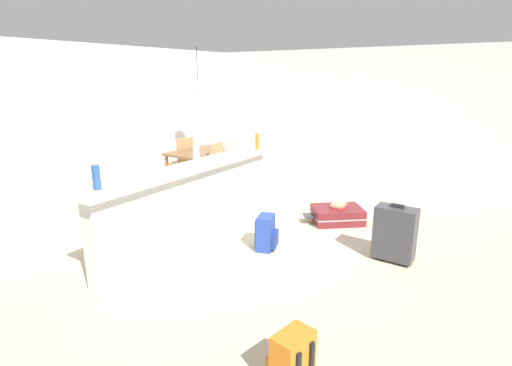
{
  "coord_description": "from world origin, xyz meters",
  "views": [
    {
      "loc": [
        -4.08,
        -2.58,
        2.04
      ],
      "look_at": [
        0.19,
        0.26,
        0.62
      ],
      "focal_mm": 27.67,
      "sensor_mm": 36.0,
      "label": 1
    }
  ],
  "objects_px": {
    "bottle_amber": "(257,142)",
    "book_stack": "(339,206)",
    "grocery_bag": "(236,146)",
    "dining_table": "(201,156)",
    "backpack_orange": "(292,362)",
    "pendant_lamp": "(198,84)",
    "backpack_blue": "(266,233)",
    "bottle_blue": "(96,177)",
    "dining_chair_near_partition": "(222,168)",
    "suitcase_flat_maroon": "(337,215)",
    "dining_chair_far_side": "(182,160)",
    "suitcase_upright_charcoal": "(395,233)",
    "bottle_clear": "(196,156)"
  },
  "relations": [
    {
      "from": "grocery_bag",
      "to": "backpack_orange",
      "type": "relative_size",
      "value": 0.62
    },
    {
      "from": "bottle_blue",
      "to": "bottle_amber",
      "type": "xyz_separation_m",
      "value": [
        2.49,
        -0.12,
        -0.0
      ]
    },
    {
      "from": "grocery_bag",
      "to": "book_stack",
      "type": "xyz_separation_m",
      "value": [
        0.9,
        -1.13,
        -0.87
      ]
    },
    {
      "from": "bottle_amber",
      "to": "dining_chair_near_partition",
      "type": "distance_m",
      "value": 1.32
    },
    {
      "from": "dining_chair_near_partition",
      "to": "bottle_amber",
      "type": "bearing_deg",
      "value": -115.59
    },
    {
      "from": "backpack_orange",
      "to": "bottle_clear",
      "type": "bearing_deg",
      "value": 55.69
    },
    {
      "from": "book_stack",
      "to": "suitcase_upright_charcoal",
      "type": "bearing_deg",
      "value": -128.81
    },
    {
      "from": "pendant_lamp",
      "to": "dining_chair_near_partition",
      "type": "bearing_deg",
      "value": -103.19
    },
    {
      "from": "suitcase_flat_maroon",
      "to": "backpack_blue",
      "type": "distance_m",
      "value": 1.37
    },
    {
      "from": "bottle_blue",
      "to": "pendant_lamp",
      "type": "distance_m",
      "value": 3.57
    },
    {
      "from": "bottle_amber",
      "to": "book_stack",
      "type": "height_order",
      "value": "bottle_amber"
    },
    {
      "from": "bottle_blue",
      "to": "backpack_orange",
      "type": "bearing_deg",
      "value": -93.68
    },
    {
      "from": "backpack_blue",
      "to": "dining_table",
      "type": "bearing_deg",
      "value": 57.85
    },
    {
      "from": "suitcase_flat_maroon",
      "to": "suitcase_upright_charcoal",
      "type": "relative_size",
      "value": 1.27
    },
    {
      "from": "dining_table",
      "to": "pendant_lamp",
      "type": "xyz_separation_m",
      "value": [
        0.08,
        0.08,
        1.24
      ]
    },
    {
      "from": "grocery_bag",
      "to": "backpack_orange",
      "type": "distance_m",
      "value": 3.13
    },
    {
      "from": "dining_table",
      "to": "backpack_orange",
      "type": "height_order",
      "value": "dining_table"
    },
    {
      "from": "suitcase_upright_charcoal",
      "to": "backpack_blue",
      "type": "relative_size",
      "value": 1.6
    },
    {
      "from": "bottle_blue",
      "to": "suitcase_flat_maroon",
      "type": "distance_m",
      "value": 3.34
    },
    {
      "from": "bottle_clear",
      "to": "book_stack",
      "type": "height_order",
      "value": "bottle_clear"
    },
    {
      "from": "bottle_blue",
      "to": "dining_chair_near_partition",
      "type": "xyz_separation_m",
      "value": [
        3.0,
        0.93,
        -0.61
      ]
    },
    {
      "from": "grocery_bag",
      "to": "dining_chair_near_partition",
      "type": "xyz_separation_m",
      "value": [
        0.95,
        1.02,
        -0.61
      ]
    },
    {
      "from": "dining_table",
      "to": "backpack_blue",
      "type": "height_order",
      "value": "dining_table"
    },
    {
      "from": "bottle_clear",
      "to": "dining_chair_far_side",
      "type": "distance_m",
      "value": 2.8
    },
    {
      "from": "grocery_bag",
      "to": "pendant_lamp",
      "type": "bearing_deg",
      "value": 55.9
    },
    {
      "from": "bottle_blue",
      "to": "book_stack",
      "type": "bearing_deg",
      "value": -22.43
    },
    {
      "from": "bottle_clear",
      "to": "bottle_amber",
      "type": "xyz_separation_m",
      "value": [
        1.23,
        -0.04,
        0.0
      ]
    },
    {
      "from": "pendant_lamp",
      "to": "suitcase_flat_maroon",
      "type": "bearing_deg",
      "value": -94.05
    },
    {
      "from": "dining_chair_far_side",
      "to": "grocery_bag",
      "type": "bearing_deg",
      "value": -117.16
    },
    {
      "from": "bottle_amber",
      "to": "dining_chair_near_partition",
      "type": "relative_size",
      "value": 0.25
    },
    {
      "from": "grocery_bag",
      "to": "dining_table",
      "type": "height_order",
      "value": "grocery_bag"
    },
    {
      "from": "suitcase_flat_maroon",
      "to": "bottle_amber",
      "type": "bearing_deg",
      "value": 112.97
    },
    {
      "from": "suitcase_flat_maroon",
      "to": "bottle_blue",
      "type": "bearing_deg",
      "value": 157.96
    },
    {
      "from": "dining_chair_near_partition",
      "to": "suitcase_upright_charcoal",
      "type": "relative_size",
      "value": 1.39
    },
    {
      "from": "grocery_bag",
      "to": "suitcase_flat_maroon",
      "type": "xyz_separation_m",
      "value": [
        0.9,
        -1.11,
        -1.01
      ]
    },
    {
      "from": "book_stack",
      "to": "backpack_blue",
      "type": "bearing_deg",
      "value": 163.49
    },
    {
      "from": "dining_table",
      "to": "dining_chair_near_partition",
      "type": "height_order",
      "value": "dining_chair_near_partition"
    },
    {
      "from": "dining_table",
      "to": "grocery_bag",
      "type": "bearing_deg",
      "value": -123.34
    },
    {
      "from": "dining_chair_near_partition",
      "to": "book_stack",
      "type": "relative_size",
      "value": 4.15
    },
    {
      "from": "bottle_clear",
      "to": "dining_table",
      "type": "relative_size",
      "value": 0.21
    },
    {
      "from": "bottle_blue",
      "to": "book_stack",
      "type": "height_order",
      "value": "bottle_blue"
    },
    {
      "from": "bottle_clear",
      "to": "suitcase_upright_charcoal",
      "type": "height_order",
      "value": "bottle_clear"
    },
    {
      "from": "suitcase_flat_maroon",
      "to": "suitcase_upright_charcoal",
      "type": "xyz_separation_m",
      "value": [
        -0.78,
        -0.99,
        0.22
      ]
    },
    {
      "from": "grocery_bag",
      "to": "dining_chair_far_side",
      "type": "xyz_separation_m",
      "value": [
        1.04,
        2.03,
        -0.61
      ]
    },
    {
      "from": "pendant_lamp",
      "to": "backpack_blue",
      "type": "distance_m",
      "value": 3.26
    },
    {
      "from": "bottle_amber",
      "to": "bottle_clear",
      "type": "bearing_deg",
      "value": 178.36
    },
    {
      "from": "bottle_blue",
      "to": "grocery_bag",
      "type": "height_order",
      "value": "bottle_blue"
    },
    {
      "from": "dining_chair_near_partition",
      "to": "suitcase_flat_maroon",
      "type": "bearing_deg",
      "value": -91.45
    },
    {
      "from": "dining_chair_far_side",
      "to": "pendant_lamp",
      "type": "relative_size",
      "value": 1.27
    },
    {
      "from": "dining_chair_near_partition",
      "to": "pendant_lamp",
      "type": "distance_m",
      "value": 1.5
    }
  ]
}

